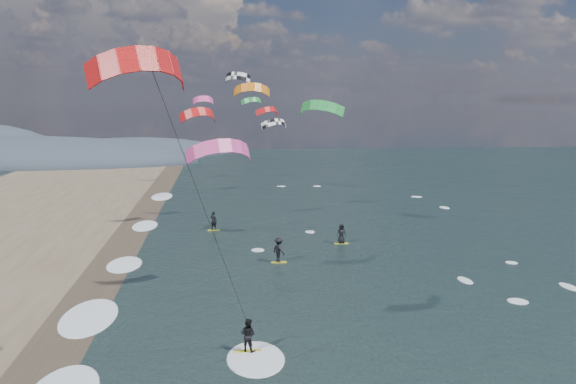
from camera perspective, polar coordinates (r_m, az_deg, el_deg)
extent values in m
cube|color=#382D23|center=(31.83, -20.26, -13.40)|extent=(3.00, 240.00, 0.00)
ellipsoid|color=#3D4756|center=(124.46, -22.80, 2.30)|extent=(64.00, 24.00, 10.00)
ellipsoid|color=#3D4756|center=(140.27, -13.39, 3.32)|extent=(40.00, 18.00, 7.00)
cube|color=yellow|center=(30.31, -3.57, -13.95)|extent=(1.21, 0.37, 0.06)
imported|color=black|center=(30.02, -3.58, -12.55)|extent=(0.94, 0.88, 1.53)
ellipsoid|color=white|center=(29.59, -2.89, -14.57)|extent=(2.60, 4.20, 0.12)
cylinder|color=black|center=(25.43, -7.34, -1.82)|extent=(0.02, 0.02, 13.44)
cube|color=yellow|center=(45.74, -0.82, -6.25)|extent=(1.10, 0.35, 0.05)
imported|color=black|center=(45.52, -0.82, -5.16)|extent=(1.17, 1.30, 1.75)
cube|color=yellow|center=(51.74, 4.76, -4.57)|extent=(1.10, 0.35, 0.05)
imported|color=black|center=(51.57, 4.77, -3.70)|extent=(0.77, 0.51, 1.55)
cube|color=yellow|center=(57.09, -6.61, -3.38)|extent=(1.10, 0.35, 0.05)
imported|color=black|center=(56.92, -6.63, -2.54)|extent=(0.72, 0.64, 1.66)
ellipsoid|color=white|center=(36.16, -16.45, -10.60)|extent=(2.40, 5.40, 0.11)
ellipsoid|color=white|center=(46.58, -14.05, -6.27)|extent=(2.40, 5.40, 0.11)
ellipsoid|color=white|center=(60.14, -12.25, -2.95)|extent=(2.40, 5.40, 0.11)
ellipsoid|color=white|center=(77.80, -10.86, -0.39)|extent=(2.40, 5.40, 0.11)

